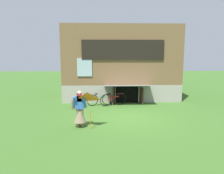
{
  "coord_description": "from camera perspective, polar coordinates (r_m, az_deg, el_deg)",
  "views": [
    {
      "loc": [
        -1.18,
        -9.89,
        2.96
      ],
      "look_at": [
        -0.76,
        0.64,
        1.37
      ],
      "focal_mm": 33.63,
      "sensor_mm": 36.0,
      "label": 1
    }
  ],
  "objects": [
    {
      "name": "ground_plane",
      "position": [
        10.39,
        4.35,
        -7.97
      ],
      "size": [
        60.0,
        60.0,
        0.0
      ],
      "primitive_type": "plane",
      "color": "#386023"
    },
    {
      "name": "log_house",
      "position": [
        15.49,
        2.09,
        6.65
      ],
      "size": [
        7.58,
        6.2,
        4.86
      ],
      "color": "#9E998E",
      "rests_on": "ground_plane"
    },
    {
      "name": "person",
      "position": [
        8.85,
        -8.74,
        -6.69
      ],
      "size": [
        0.6,
        0.52,
        1.53
      ],
      "rotation": [
        0.0,
        0.0,
        0.1
      ],
      "color": "#7F6B51",
      "rests_on": "ground_plane"
    },
    {
      "name": "kite",
      "position": [
        8.19,
        -6.78,
        -3.95
      ],
      "size": [
        0.78,
        0.85,
        1.44
      ],
      "color": "orange",
      "rests_on": "ground_plane"
    },
    {
      "name": "bicycle_red",
      "position": [
        12.5,
        0.33,
        -3.38
      ],
      "size": [
        1.57,
        0.59,
        0.75
      ],
      "rotation": [
        0.0,
        0.0,
        0.34
      ],
      "color": "black",
      "rests_on": "ground_plane"
    },
    {
      "name": "bicycle_green",
      "position": [
        12.52,
        -3.29,
        -3.42
      ],
      "size": [
        1.58,
        0.37,
        0.73
      ],
      "rotation": [
        0.0,
        0.0,
        0.2
      ],
      "color": "black",
      "rests_on": "ground_plane"
    },
    {
      "name": "wooden_crate",
      "position": [
        11.98,
        -9.52,
        -4.66
      ],
      "size": [
        0.52,
        0.44,
        0.47
      ],
      "primitive_type": "cube",
      "color": "brown",
      "rests_on": "ground_plane"
    }
  ]
}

